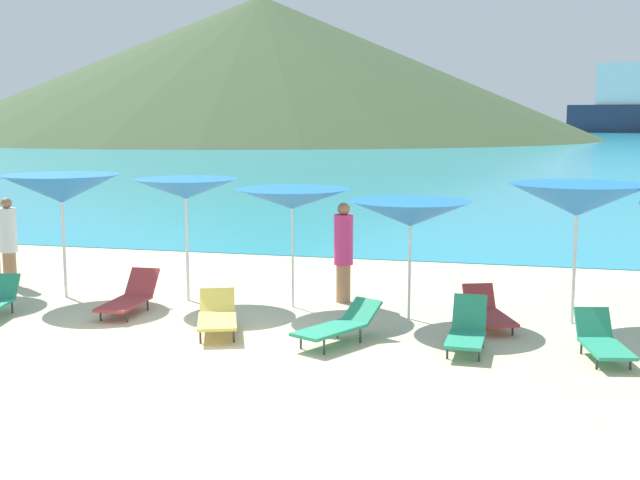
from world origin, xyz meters
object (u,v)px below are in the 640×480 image
at_px(umbrella_2, 61,189).
at_px(umbrella_6, 577,200).
at_px(lounge_chair_1, 338,325).
at_px(lounge_chair_2, 129,297).
at_px(umbrella_3, 186,189).
at_px(umbrella_4, 292,199).
at_px(beachgoer_3, 8,239).
at_px(lounge_chair_9, 467,330).
at_px(lounge_chair_0, 488,312).
at_px(beachgoer_0, 343,250).
at_px(lounge_chair_7, 217,316).
at_px(umbrella_5, 410,214).
at_px(lounge_chair_5, 602,341).

xyz_separation_m(umbrella_2, umbrella_6, (9.48, 0.25, -0.01)).
xyz_separation_m(lounge_chair_1, lounge_chair_2, (-4.08, 1.05, -0.01)).
xyz_separation_m(umbrella_3, umbrella_4, (2.10, -0.06, -0.13)).
relative_size(lounge_chair_1, beachgoer_3, 0.92).
bearing_deg(lounge_chair_9, lounge_chair_0, 81.66).
height_order(umbrella_3, beachgoer_0, umbrella_3).
height_order(umbrella_2, lounge_chair_7, umbrella_2).
height_order(umbrella_6, lounge_chair_0, umbrella_6).
height_order(umbrella_6, lounge_chair_2, umbrella_6).
distance_m(umbrella_5, umbrella_6, 2.78).
bearing_deg(lounge_chair_7, lounge_chair_0, -1.28).
relative_size(umbrella_4, beachgoer_3, 1.21).
xyz_separation_m(umbrella_5, lounge_chair_1, (-0.84, -1.84, -1.54)).
bearing_deg(lounge_chair_9, lounge_chair_1, -175.51).
height_order(umbrella_4, umbrella_6, umbrella_6).
bearing_deg(umbrella_3, lounge_chair_7, -56.58).
height_order(umbrella_2, umbrella_3, umbrella_2).
distance_m(umbrella_2, beachgoer_3, 2.20).
xyz_separation_m(lounge_chair_0, lounge_chair_5, (1.70, -1.43, 0.00)).
bearing_deg(lounge_chair_9, lounge_chair_7, -178.45).
height_order(lounge_chair_1, beachgoer_0, beachgoer_0).
bearing_deg(beachgoer_0, umbrella_2, 81.22).
distance_m(umbrella_5, lounge_chair_7, 3.70).
distance_m(umbrella_5, beachgoer_3, 8.57).
xyz_separation_m(umbrella_2, beachgoer_0, (5.35, 0.89, -1.11)).
xyz_separation_m(lounge_chair_5, lounge_chair_7, (-5.92, -0.07, 0.04)).
height_order(umbrella_2, beachgoer_0, umbrella_2).
height_order(umbrella_2, lounge_chair_2, umbrella_2).
height_order(lounge_chair_5, beachgoer_3, beachgoer_3).
relative_size(umbrella_2, lounge_chair_0, 1.64).
relative_size(lounge_chair_5, beachgoer_0, 0.77).
bearing_deg(umbrella_3, lounge_chair_9, -21.67).
relative_size(lounge_chair_7, lounge_chair_9, 1.15).
distance_m(umbrella_3, lounge_chair_2, 2.30).
xyz_separation_m(lounge_chair_5, beachgoer_3, (-11.53, 2.53, 0.71)).
xyz_separation_m(umbrella_6, lounge_chair_2, (-7.65, -1.16, -1.82)).
xyz_separation_m(lounge_chair_2, lounge_chair_7, (2.05, -0.97, 0.01)).
bearing_deg(lounge_chair_9, lounge_chair_5, 1.99).
distance_m(umbrella_4, umbrella_5, 2.24).
relative_size(umbrella_4, lounge_chair_2, 1.32).
bearing_deg(beachgoer_3, lounge_chair_9, 128.41).
bearing_deg(umbrella_5, umbrella_6, 7.75).
height_order(lounge_chair_1, lounge_chair_9, lounge_chair_9).
distance_m(lounge_chair_0, lounge_chair_7, 4.48).
distance_m(lounge_chair_7, beachgoer_3, 6.23).
relative_size(lounge_chair_9, beachgoer_3, 0.74).
distance_m(lounge_chair_2, lounge_chair_7, 2.27).
bearing_deg(lounge_chair_7, lounge_chair_2, 133.84).
distance_m(umbrella_5, lounge_chair_1, 2.54).
bearing_deg(umbrella_3, umbrella_4, -1.67).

